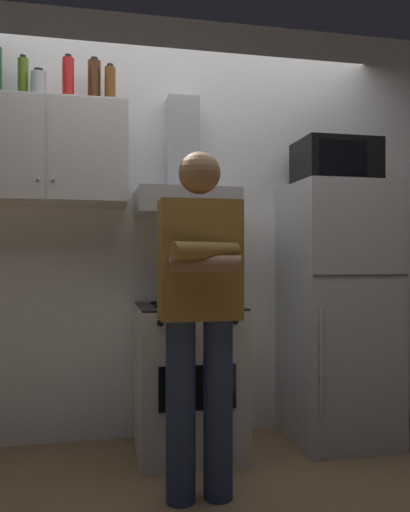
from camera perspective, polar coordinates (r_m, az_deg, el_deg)
ground_plane at (r=2.99m, az=0.00°, el=-22.65°), size 7.00×7.00×0.00m
back_wall_tiled at (r=3.36m, az=-2.10°, el=3.36°), size 4.80×0.10×2.70m
upper_cabinet at (r=3.15m, az=-17.08°, el=10.95°), size 0.90×0.37×0.60m
stove_oven at (r=3.08m, az=-1.91°, el=-13.50°), size 0.60×0.62×0.87m
range_hood at (r=3.16m, az=-2.31°, el=8.11°), size 0.60×0.44×0.75m
refrigerator at (r=3.31m, az=14.58°, el=-6.10°), size 0.60×0.62×1.60m
microwave at (r=3.37m, az=14.41°, el=10.04°), size 0.48×0.37×0.28m
person_standing at (r=2.40m, az=-0.59°, el=-5.90°), size 0.38×0.33×1.64m
cooking_pot at (r=2.91m, az=1.02°, el=-4.17°), size 0.29×0.19×0.13m
bottle_canister_steel at (r=3.25m, az=-18.13°, el=17.63°), size 0.09×0.09×0.19m
bottle_rum_dark at (r=3.28m, az=-12.30°, el=18.42°), size 0.08×0.08×0.29m
bottle_olive_oil at (r=3.31m, az=-19.71°, el=18.09°), size 0.06×0.06×0.27m
bottle_soda_red at (r=3.25m, az=-15.07°, el=18.51°), size 0.07×0.07×0.28m
bottle_beer_brown at (r=3.24m, az=-10.59°, el=18.23°), size 0.06×0.06×0.24m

